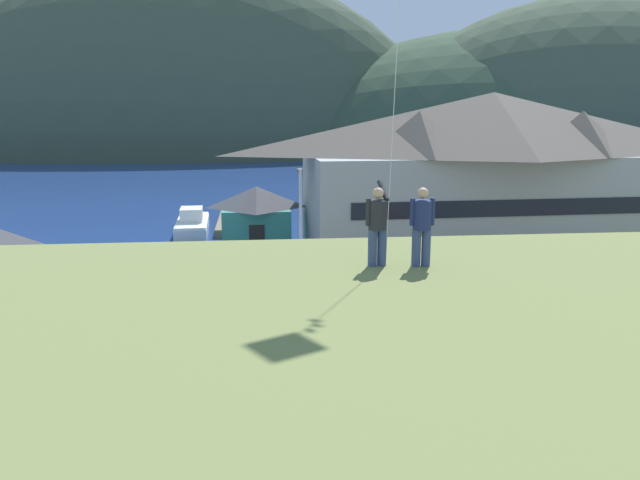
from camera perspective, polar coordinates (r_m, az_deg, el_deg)
name	(u,v)px	position (r m, az deg, el deg)	size (l,w,h in m)	color
ground_plane	(353,389)	(24.18, 3.07, -13.41)	(600.00, 600.00, 0.00)	#66604C
parking_lot_pad	(337,339)	(28.71, 1.53, -9.05)	(40.00, 20.00, 0.10)	slate
bay_water	(284,187)	(82.29, -3.33, 4.83)	(360.00, 84.00, 0.03)	navy
far_hill_west_ridge	(183,154)	(143.47, -12.33, 7.67)	(116.57, 49.80, 80.81)	#3D4C38
far_hill_east_peak	(520,151)	(156.26, 17.77, 7.72)	(122.08, 75.23, 55.90)	#334733
far_hill_center_saddle	(594,154)	(153.70, 23.69, 7.21)	(100.79, 61.52, 67.65)	#3D4C38
harbor_lodge	(491,168)	(46.99, 15.29, 6.33)	(28.12, 11.58, 11.37)	#999E99
storage_shed_waterside	(257,216)	(46.96, -5.77, 2.21)	(5.43, 5.00, 4.60)	#338475
wharf_dock	(237,221)	(56.25, -7.59, 1.69)	(3.20, 11.54, 0.70)	#70604C
moored_boat_wharfside	(192,224)	(53.67, -11.56, 1.46)	(2.90, 8.06, 2.16)	silver
moored_boat_outer_mooring	(274,214)	(57.52, -4.24, 2.37)	(2.27, 6.36, 2.16)	silver
parked_car_back_row_right	(424,356)	(24.60, 9.43, -10.40)	(4.22, 2.09, 1.82)	navy
parked_car_front_row_silver	(510,301)	(32.14, 16.93, -5.34)	(4.33, 2.32, 1.82)	red
parked_car_lone_by_shed	(240,312)	(29.43, -7.26, -6.51)	(4.27, 2.19, 1.82)	#9EA3A8
parked_car_front_row_red	(179,357)	(24.78, -12.72, -10.37)	(4.23, 2.11, 1.82)	black
parked_car_mid_row_near	(567,355)	(26.12, 21.61, -9.75)	(4.34, 2.34, 1.82)	#9EA3A8
parking_light_pole	(301,227)	(32.78, -1.78, 1.18)	(0.24, 0.78, 7.13)	#ADADB2
person_kite_flyer	(377,223)	(13.71, 5.26, 1.52)	(0.52, 0.69, 1.86)	#384770
person_companion	(422,224)	(13.83, 9.27, 1.43)	(0.55, 0.40, 1.74)	#384770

